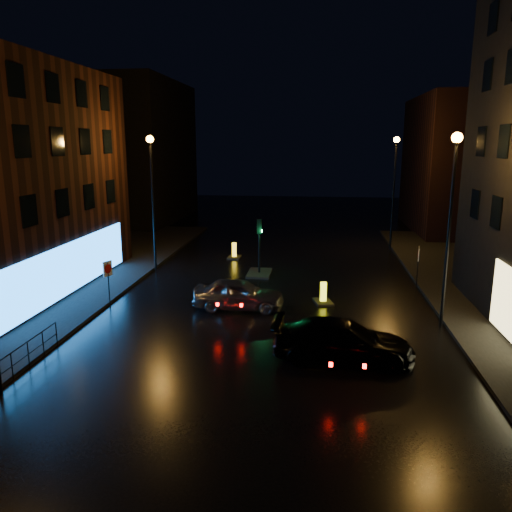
% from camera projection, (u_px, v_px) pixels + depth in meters
% --- Properties ---
extents(ground, '(120.00, 120.00, 0.00)m').
position_uv_depth(ground, '(248.00, 379.00, 17.16)').
color(ground, black).
rests_on(ground, ground).
extents(pavement_left, '(12.00, 44.00, 0.15)m').
position_uv_depth(pavement_left, '(8.00, 294.00, 26.52)').
color(pavement_left, black).
rests_on(pavement_left, ground).
extents(building_far_left, '(8.00, 16.00, 14.00)m').
position_uv_depth(building_far_left, '(140.00, 152.00, 51.35)').
color(building_far_left, black).
rests_on(building_far_left, ground).
extents(building_far_right, '(8.00, 14.00, 12.00)m').
position_uv_depth(building_far_right, '(460.00, 165.00, 45.05)').
color(building_far_right, black).
rests_on(building_far_right, ground).
extents(street_lamp_lfar, '(0.44, 0.44, 8.37)m').
position_uv_depth(street_lamp_lfar, '(152.00, 183.00, 30.39)').
color(street_lamp_lfar, black).
rests_on(street_lamp_lfar, ground).
extents(street_lamp_rnear, '(0.44, 0.44, 8.37)m').
position_uv_depth(street_lamp_rnear, '(452.00, 201.00, 20.82)').
color(street_lamp_rnear, black).
rests_on(street_lamp_rnear, ground).
extents(street_lamp_rfar, '(0.44, 0.44, 8.37)m').
position_uv_depth(street_lamp_rfar, '(394.00, 176.00, 36.31)').
color(street_lamp_rfar, black).
rests_on(street_lamp_rfar, ground).
extents(traffic_signal, '(1.40, 2.40, 3.45)m').
position_uv_depth(traffic_signal, '(259.00, 266.00, 30.74)').
color(traffic_signal, black).
rests_on(traffic_signal, ground).
extents(guard_railing, '(0.05, 6.04, 1.00)m').
position_uv_depth(guard_railing, '(11.00, 360.00, 16.96)').
color(guard_railing, black).
rests_on(guard_railing, ground).
extents(silver_hatchback, '(4.40, 1.78, 1.50)m').
position_uv_depth(silver_hatchback, '(239.00, 294.00, 24.29)').
color(silver_hatchback, '#9E9FA5').
rests_on(silver_hatchback, ground).
extents(dark_sedan, '(5.32, 2.36, 1.52)m').
position_uv_depth(dark_sedan, '(343.00, 341.00, 18.52)').
color(dark_sedan, black).
rests_on(dark_sedan, ground).
extents(bollard_near, '(1.12, 1.41, 1.09)m').
position_uv_depth(bollard_near, '(323.00, 298.00, 25.28)').
color(bollard_near, black).
rests_on(bollard_near, ground).
extents(bollard_far, '(0.86, 1.27, 1.10)m').
position_uv_depth(bollard_far, '(234.00, 255.00, 35.11)').
color(bollard_far, black).
rests_on(bollard_far, ground).
extents(road_sign_left, '(0.26, 0.53, 2.29)m').
position_uv_depth(road_sign_left, '(108.00, 273.00, 24.49)').
color(road_sign_left, black).
rests_on(road_sign_left, ground).
extents(road_sign_right, '(0.16, 0.56, 2.33)m').
position_uv_depth(road_sign_right, '(418.00, 257.00, 27.64)').
color(road_sign_right, black).
rests_on(road_sign_right, ground).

